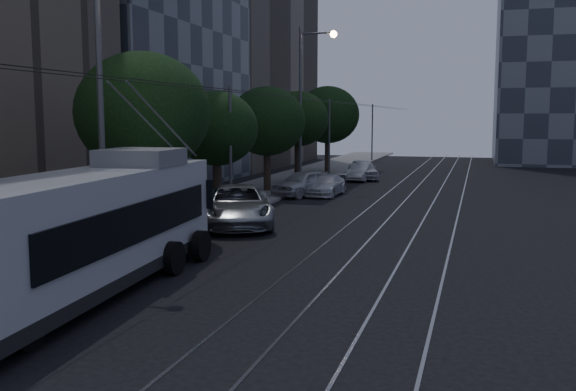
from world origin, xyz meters
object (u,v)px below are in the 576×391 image
(car_white_c, at_px, (361,172))
(pickup_silver, at_px, (237,206))
(car_white_d, at_px, (363,169))
(streetlamp_far, at_px, (307,92))
(trolleybus, at_px, (88,230))
(streetlamp_near, at_px, (111,81))
(car_white_b, at_px, (326,185))
(car_white_a, at_px, (303,183))

(car_white_c, bearing_deg, pickup_silver, -91.33)
(car_white_d, height_order, streetlamp_far, streetlamp_far)
(trolleybus, height_order, pickup_silver, trolleybus)
(trolleybus, distance_m, pickup_silver, 11.05)
(car_white_c, height_order, streetlamp_near, streetlamp_near)
(pickup_silver, bearing_deg, streetlamp_far, 71.57)
(car_white_d, bearing_deg, trolleybus, -112.91)
(pickup_silver, relative_size, car_white_b, 1.51)
(car_white_b, xyz_separation_m, streetlamp_far, (-2.34, 4.17, 5.65))
(streetlamp_near, bearing_deg, car_white_a, 86.62)
(trolleybus, distance_m, car_white_b, 22.57)
(pickup_silver, relative_size, streetlamp_near, 0.66)
(pickup_silver, xyz_separation_m, car_white_b, (1.21, 11.50, -0.27))
(streetlamp_near, bearing_deg, car_white_c, 84.62)
(streetlamp_far, bearing_deg, pickup_silver, -85.85)
(car_white_b, bearing_deg, trolleybus, -89.77)
(trolleybus, distance_m, car_white_a, 21.95)
(trolleybus, relative_size, car_white_b, 2.98)
(streetlamp_far, bearing_deg, car_white_a, -77.21)
(car_white_c, distance_m, car_white_d, 0.98)
(car_white_d, bearing_deg, car_white_b, -112.34)
(car_white_c, relative_size, car_white_d, 0.87)
(pickup_silver, xyz_separation_m, streetlamp_near, (-1.15, -7.60, 4.86))
(car_white_b, bearing_deg, car_white_d, 91.08)
(car_white_c, xyz_separation_m, streetlamp_far, (-2.68, -5.33, 5.61))
(pickup_silver, bearing_deg, trolleybus, -111.83)
(trolleybus, relative_size, streetlamp_far, 1.19)
(trolleybus, height_order, car_white_a, trolleybus)
(car_white_b, height_order, car_white_c, car_white_c)
(car_white_d, xyz_separation_m, streetlamp_far, (-2.68, -6.30, 5.50))
(trolleybus, height_order, car_white_b, trolleybus)
(car_white_c, relative_size, streetlamp_near, 0.41)
(pickup_silver, height_order, streetlamp_far, streetlamp_far)
(car_white_b, bearing_deg, car_white_c, 90.89)
(trolleybus, bearing_deg, car_white_c, 82.90)
(trolleybus, relative_size, streetlamp_near, 1.31)
(car_white_a, bearing_deg, pickup_silver, -67.89)
(car_white_b, height_order, car_white_d, car_white_d)
(car_white_c, height_order, car_white_d, car_white_d)
(trolleybus, xyz_separation_m, streetlamp_far, (-1.28, 26.69, 4.56))
(car_white_b, relative_size, car_white_d, 0.94)
(car_white_b, bearing_deg, streetlamp_near, -94.10)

